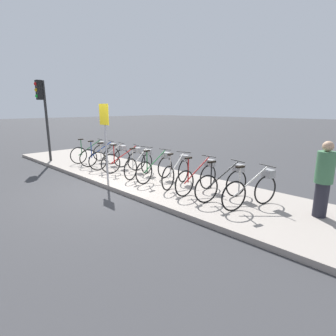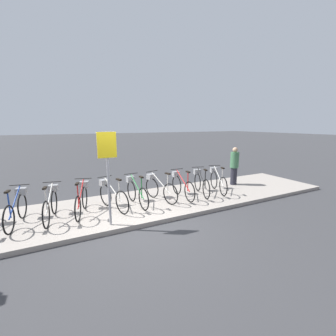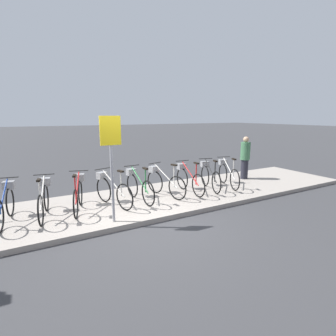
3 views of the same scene
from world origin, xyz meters
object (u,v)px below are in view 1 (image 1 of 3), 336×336
Objects in this scene: parked_bicycle_6 at (178,170)px; parked_bicycle_8 at (225,182)px; parked_bicycle_5 at (157,166)px; pedestrian at (324,178)px; parked_bicycle_9 at (254,188)px; parked_bicycle_2 at (113,157)px; sign_post at (105,129)px; traffic_light at (42,104)px; parked_bicycle_1 at (103,154)px; parked_bicycle_3 at (126,159)px; parked_bicycle_7 at (199,176)px; parked_bicycle_0 at (92,152)px; parked_bicycle_4 at (141,163)px.

parked_bicycle_8 is (1.61, -0.07, 0.00)m from parked_bicycle_6.
parked_bicycle_5 is 1.04× the size of pedestrian.
parked_bicycle_6 is at bearing 178.04° from parked_bicycle_9.
sign_post reaches higher than parked_bicycle_2.
traffic_light reaches higher than parked_bicycle_8.
pedestrian is (7.46, 0.41, 0.37)m from parked_bicycle_1.
sign_post is (2.05, -1.12, 1.12)m from parked_bicycle_1.
parked_bicycle_3 is 0.96× the size of parked_bicycle_7.
parked_bicycle_8 is at bearing -0.54° from parked_bicycle_5.
pedestrian is (6.71, 0.46, 0.37)m from parked_bicycle_2.
parked_bicycle_5 and parked_bicycle_8 have the same top height.
parked_bicycle_3 is (0.77, 0.05, 0.00)m from parked_bicycle_2.
parked_bicycle_2 is 1.03× the size of parked_bicycle_9.
parked_bicycle_3 is at bearing 179.44° from parked_bicycle_9.
parked_bicycle_3 is 4.48m from traffic_light.
parked_bicycle_6 is 0.68× the size of sign_post.
parked_bicycle_0 is at bearing 179.40° from parked_bicycle_5.
parked_bicycle_1 and parked_bicycle_4 have the same top height.
parked_bicycle_0 is 2.72m from traffic_light.
parked_bicycle_4 is 3.90m from parked_bicycle_9.
parked_bicycle_8 is 0.48× the size of traffic_light.
parked_bicycle_2 and parked_bicycle_8 have the same top height.
parked_bicycle_8 is (3.16, 0.00, 0.00)m from parked_bicycle_4.
parked_bicycle_0 and parked_bicycle_6 have the same top height.
parked_bicycle_7 is at bearing -0.48° from parked_bicycle_5.
parked_bicycle_3 is 0.67× the size of sign_post.
parked_bicycle_2 is 0.99× the size of parked_bicycle_5.
parked_bicycle_5 is at bearing 11.98° from traffic_light.
parked_bicycle_8 is at bearing -167.02° from pedestrian.
parked_bicycle_0 is 1.03× the size of parked_bicycle_8.
parked_bicycle_3 is 3.98m from parked_bicycle_8.
parked_bicycle_3 is at bearing -0.66° from parked_bicycle_0.
traffic_light reaches higher than parked_bicycle_3.
sign_post is at bearing -162.63° from parked_bicycle_8.
parked_bicycle_3 and parked_bicycle_4 have the same top height.
parked_bicycle_7 is 2.81m from pedestrian.
parked_bicycle_4 is 0.96× the size of parked_bicycle_7.
parked_bicycle_6 is at bearing 3.42° from parked_bicycle_5.
parked_bicycle_0 is 1.03× the size of parked_bicycle_4.
parked_bicycle_8 is 0.74m from parked_bicycle_9.
parked_bicycle_5 is 1.03× the size of parked_bicycle_6.
parked_bicycle_0 is 6.33m from parked_bicycle_8.
parked_bicycle_3 and parked_bicycle_7 have the same top height.
parked_bicycle_0 is 1.02× the size of parked_bicycle_6.
parked_bicycle_3 is 5.97m from pedestrian.
traffic_light is at bearing -163.24° from parked_bicycle_3.
sign_post is (-0.29, -1.08, 1.12)m from parked_bicycle_4.
parked_bicycle_0 is at bearing 37.90° from traffic_light.
parked_bicycle_1 is at bearing -179.52° from parked_bicycle_6.
parked_bicycle_6 is at bearing 0.48° from parked_bicycle_1.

